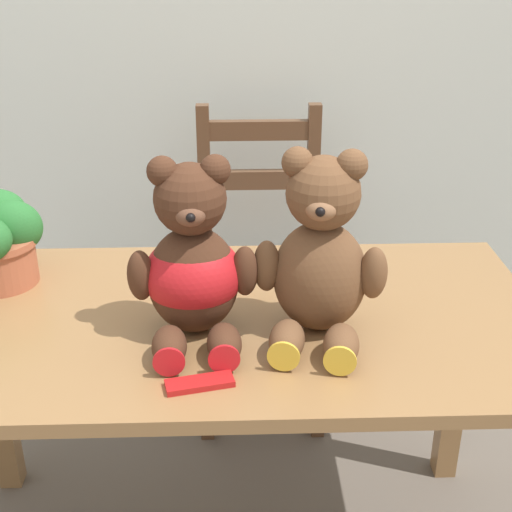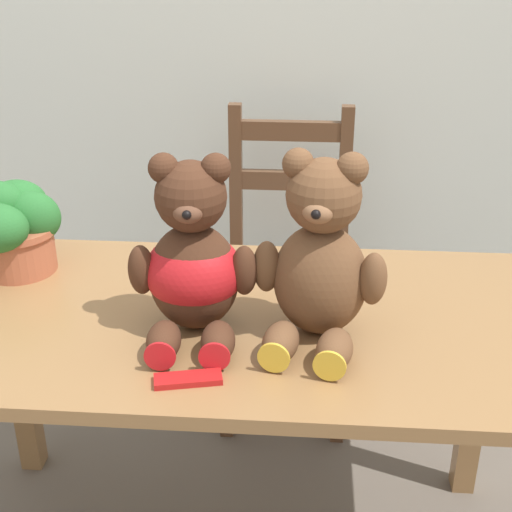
% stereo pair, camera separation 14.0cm
% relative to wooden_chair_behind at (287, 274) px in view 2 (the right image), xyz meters
% --- Properties ---
extents(dining_table, '(1.37, 0.71, 0.72)m').
position_rel_wooden_chair_behind_xyz_m(dining_table, '(-0.10, -0.72, 0.16)').
color(dining_table, olive).
rests_on(dining_table, ground_plane).
extents(wooden_chair_behind, '(0.39, 0.40, 0.98)m').
position_rel_wooden_chair_behind_xyz_m(wooden_chair_behind, '(0.00, 0.00, 0.00)').
color(wooden_chair_behind, brown).
rests_on(wooden_chair_behind, ground_plane).
extents(teddy_bear_left, '(0.26, 0.27, 0.37)m').
position_rel_wooden_chair_behind_xyz_m(teddy_bear_left, '(-0.16, -0.78, 0.41)').
color(teddy_bear_left, '#472819').
rests_on(teddy_bear_left, dining_table).
extents(teddy_bear_right, '(0.27, 0.29, 0.38)m').
position_rel_wooden_chair_behind_xyz_m(teddy_bear_right, '(0.09, -0.79, 0.43)').
color(teddy_bear_right, brown).
rests_on(teddy_bear_right, dining_table).
extents(potted_plant, '(0.21, 0.23, 0.22)m').
position_rel_wooden_chair_behind_xyz_m(potted_plant, '(-0.63, -0.56, 0.38)').
color(potted_plant, '#B25B3D').
rests_on(potted_plant, dining_table).
extents(chocolate_bar, '(0.13, 0.07, 0.01)m').
position_rel_wooden_chair_behind_xyz_m(chocolate_bar, '(-0.15, -0.98, 0.27)').
color(chocolate_bar, red).
rests_on(chocolate_bar, dining_table).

